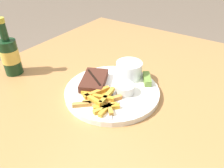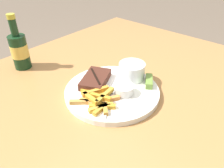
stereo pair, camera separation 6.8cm
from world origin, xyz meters
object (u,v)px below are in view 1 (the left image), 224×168
Objects in this scene: fork_utensil at (111,105)px; dipping_sauce_cup at (125,88)px; coleslaw_cup at (129,69)px; pickle_spear at (147,79)px; steak_portion at (94,81)px; beer_bottle at (10,55)px; dinner_plate at (112,92)px.

dipping_sauce_cup is at bearing -32.12° from fork_utensil.
pickle_spear is (0.01, -0.07, -0.02)m from coleslaw_cup.
steak_portion is 2.04× the size of pickle_spear.
pickle_spear is 0.58× the size of fork_utensil.
dipping_sauce_cup reaches higher than fork_utensil.
dipping_sauce_cup is at bearing -157.42° from coleslaw_cup.
fork_utensil is at bearing -86.68° from beer_bottle.
dinner_plate is at bearing 101.01° from dipping_sauce_cup.
dinner_plate is 0.05m from dipping_sauce_cup.
coleslaw_cup is 0.43× the size of beer_bottle.
pickle_spear reaches higher than dinner_plate.
steak_portion is at bearing 97.73° from dipping_sauce_cup.
steak_portion is 2.42× the size of dipping_sauce_cup.
dinner_plate is at bearing -84.39° from steak_portion.
fork_utensil is (-0.17, 0.03, -0.01)m from pickle_spear.
coleslaw_cup is 0.10m from dipping_sauce_cup.
coleslaw_cup is at bearing 22.58° from dipping_sauce_cup.
dipping_sauce_cup is at bearing -76.52° from beer_bottle.
coleslaw_cup reaches higher than pickle_spear.
pickle_spear is 0.34× the size of beer_bottle.
coleslaw_cup is at bearing -3.39° from dinner_plate.
pickle_spear is at bearing -41.51° from fork_utensil.
pickle_spear is at bearing -17.29° from dipping_sauce_cup.
dipping_sauce_cup reaches higher than pickle_spear.
dinner_plate is 2.11× the size of steak_portion.
steak_portion is 0.32m from beer_bottle.
fork_utensil is (-0.16, -0.04, -0.03)m from coleslaw_cup.
fork_utensil is (-0.08, 0.00, -0.01)m from dipping_sauce_cup.
beer_bottle is (-0.19, 0.44, 0.04)m from pickle_spear.
dinner_plate is 0.08m from fork_utensil.
beer_bottle is (-0.08, 0.31, 0.04)m from steak_portion.
fork_utensil is at bearing -148.61° from dinner_plate.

